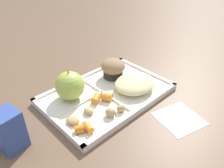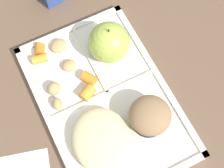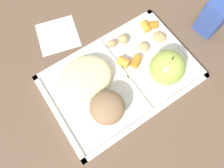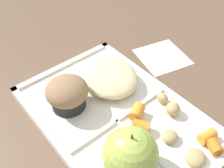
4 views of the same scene
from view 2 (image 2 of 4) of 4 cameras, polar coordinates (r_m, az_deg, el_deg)
ground at (r=0.78m, az=-0.96°, el=-2.94°), size 6.00×6.00×0.00m
lunch_tray at (r=0.77m, az=-0.99°, el=-2.71°), size 0.40×0.26×0.02m
green_apple at (r=0.77m, az=-0.49°, el=6.60°), size 0.09×0.09×0.10m
bran_muffin at (r=0.72m, az=5.97°, el=-5.14°), size 0.08×0.08×0.07m
carrot_slice_back at (r=0.77m, az=-3.64°, el=0.86°), size 0.04×0.04×0.02m
carrot_slice_edge at (r=0.81m, az=-11.37°, el=3.93°), size 0.02×0.04×0.02m
carrot_slice_near_corner at (r=0.76m, az=-3.92°, el=-1.41°), size 0.04×0.04×0.02m
carrot_slice_tilted at (r=0.82m, az=-11.38°, el=5.38°), size 0.03×0.03×0.02m
potato_chunk_corner at (r=0.82m, az=-8.45°, el=6.02°), size 0.04×0.05×0.02m
potato_chunk_large at (r=0.77m, az=-9.19°, el=-0.72°), size 0.04×0.04×0.03m
potato_chunk_wedge at (r=0.79m, az=-6.80°, el=2.91°), size 0.03×0.03×0.02m
potato_chunk_small at (r=0.76m, az=-8.64°, el=-3.14°), size 0.03×0.03×0.02m
egg_noodle_pile at (r=0.72m, az=-1.41°, el=-9.02°), size 0.14×0.12×0.04m
meatball_front at (r=0.72m, az=-1.48°, el=-8.24°), size 0.03×0.03×0.03m
meatball_center at (r=0.72m, az=-1.30°, el=-9.13°), size 0.04×0.04×0.04m
plastic_fork at (r=0.73m, az=1.08°, el=-10.71°), size 0.16×0.02×0.00m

